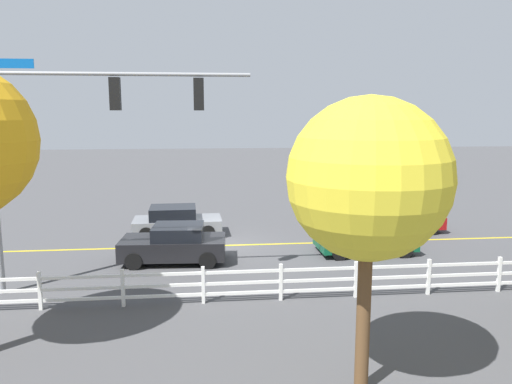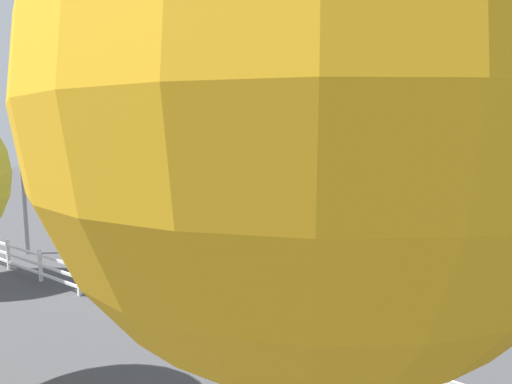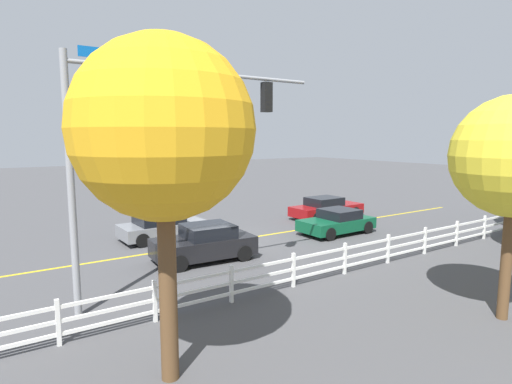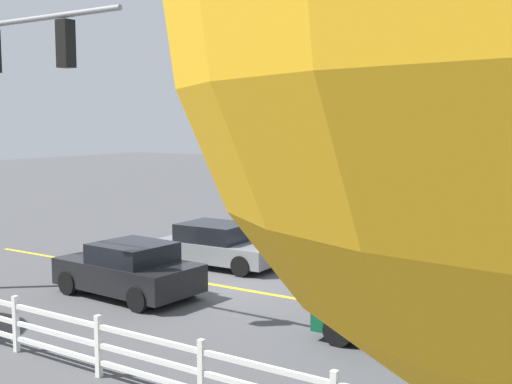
{
  "view_description": "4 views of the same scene",
  "coord_description": "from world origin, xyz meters",
  "px_view_note": "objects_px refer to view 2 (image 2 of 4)",
  "views": [
    {
      "loc": [
        0.44,
        20.61,
        5.68
      ],
      "look_at": [
        -1.57,
        1.58,
        2.59
      ],
      "focal_mm": 34.24,
      "sensor_mm": 36.0,
      "label": 1
    },
    {
      "loc": [
        -11.81,
        13.92,
        5.11
      ],
      "look_at": [
        -2.22,
        0.63,
        2.95
      ],
      "focal_mm": 30.25,
      "sensor_mm": 36.0,
      "label": 2
    },
    {
      "loc": [
        8.85,
        16.82,
        4.93
      ],
      "look_at": [
        -1.37,
        1.33,
        2.46
      ],
      "focal_mm": 29.11,
      "sensor_mm": 36.0,
      "label": 3
    },
    {
      "loc": [
        -10.34,
        14.3,
        4.6
      ],
      "look_at": [
        -1.46,
        0.7,
        2.84
      ],
      "focal_mm": 44.88,
      "sensor_mm": 36.0,
      "label": 4
    }
  ],
  "objects_px": {
    "car_0": "(159,242)",
    "car_3": "(440,265)",
    "car_2": "(222,225)",
    "tree_3": "(308,116)",
    "car_1": "(335,278)"
  },
  "relations": [
    {
      "from": "car_2",
      "to": "tree_3",
      "type": "relative_size",
      "value": 0.56
    },
    {
      "from": "car_1",
      "to": "car_2",
      "type": "relative_size",
      "value": 0.95
    },
    {
      "from": "car_1",
      "to": "tree_3",
      "type": "bearing_deg",
      "value": 112.42
    },
    {
      "from": "car_2",
      "to": "car_0",
      "type": "bearing_deg",
      "value": -89.59
    },
    {
      "from": "car_0",
      "to": "car_2",
      "type": "xyz_separation_m",
      "value": [
        0.17,
        -4.24,
        -0.03
      ]
    },
    {
      "from": "tree_3",
      "to": "car_1",
      "type": "bearing_deg",
      "value": -66.47
    },
    {
      "from": "car_2",
      "to": "car_3",
      "type": "distance_m",
      "value": 10.32
    },
    {
      "from": "car_1",
      "to": "tree_3",
      "type": "height_order",
      "value": "tree_3"
    },
    {
      "from": "car_1",
      "to": "car_3",
      "type": "height_order",
      "value": "car_3"
    },
    {
      "from": "car_0",
      "to": "car_2",
      "type": "relative_size",
      "value": 0.98
    },
    {
      "from": "car_3",
      "to": "tree_3",
      "type": "xyz_separation_m",
      "value": [
        -1.57,
        12.45,
        4.64
      ]
    },
    {
      "from": "car_3",
      "to": "tree_3",
      "type": "height_order",
      "value": "tree_3"
    },
    {
      "from": "car_1",
      "to": "car_3",
      "type": "relative_size",
      "value": 0.83
    },
    {
      "from": "car_1",
      "to": "car_2",
      "type": "height_order",
      "value": "car_2"
    },
    {
      "from": "car_0",
      "to": "car_3",
      "type": "height_order",
      "value": "car_0"
    }
  ]
}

